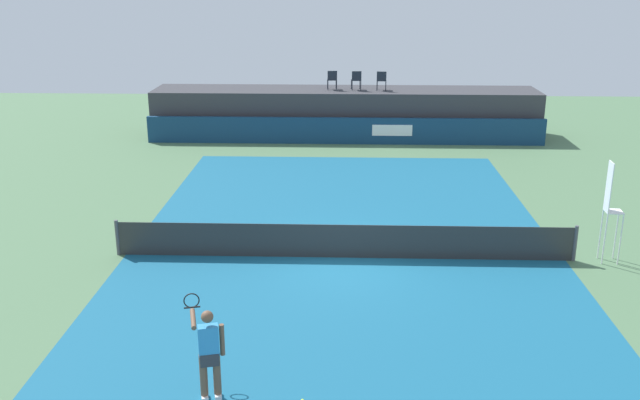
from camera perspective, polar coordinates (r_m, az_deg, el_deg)
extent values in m
plane|color=#4C704C|center=(22.11, 1.94, -1.69)|extent=(48.00, 48.00, 0.00)
cube|color=#16597A|center=(19.31, 1.92, -4.67)|extent=(12.00, 22.00, 0.00)
cube|color=navy|center=(32.07, 2.02, 5.61)|extent=(18.00, 0.20, 1.20)
cube|color=white|center=(32.02, 5.86, 5.62)|extent=(1.80, 0.02, 0.50)
cube|color=#38383D|center=(33.73, 2.03, 7.09)|extent=(18.00, 2.80, 2.20)
cylinder|color=#1E232D|center=(33.67, 1.31, 9.36)|extent=(0.04, 0.04, 0.44)
cylinder|color=#1E232D|center=(33.65, 0.61, 9.35)|extent=(0.04, 0.04, 0.44)
cylinder|color=#1E232D|center=(33.27, 1.35, 9.25)|extent=(0.04, 0.04, 0.44)
cylinder|color=#1E232D|center=(33.25, 0.65, 9.25)|extent=(0.04, 0.04, 0.44)
cube|color=#1E232D|center=(33.43, 0.98, 9.70)|extent=(0.47, 0.47, 0.03)
cube|color=#1E232D|center=(33.19, 1.00, 10.04)|extent=(0.44, 0.06, 0.42)
cylinder|color=#1E232D|center=(33.59, 3.24, 9.31)|extent=(0.04, 0.04, 0.44)
cylinder|color=#1E232D|center=(33.55, 2.55, 9.31)|extent=(0.04, 0.04, 0.44)
cylinder|color=#1E232D|center=(33.20, 3.32, 9.21)|extent=(0.04, 0.04, 0.44)
cylinder|color=#1E232D|center=(33.15, 2.62, 9.21)|extent=(0.04, 0.04, 0.44)
cube|color=#1E232D|center=(33.34, 2.94, 9.66)|extent=(0.48, 0.48, 0.03)
cube|color=#1E232D|center=(33.10, 2.98, 9.99)|extent=(0.44, 0.06, 0.42)
cylinder|color=#1E232D|center=(33.54, 5.34, 9.25)|extent=(0.04, 0.04, 0.44)
cylinder|color=#1E232D|center=(33.55, 4.64, 9.27)|extent=(0.04, 0.04, 0.44)
cylinder|color=#1E232D|center=(33.14, 5.33, 9.15)|extent=(0.04, 0.04, 0.44)
cylinder|color=#1E232D|center=(33.15, 4.63, 9.17)|extent=(0.04, 0.04, 0.44)
cube|color=#1E232D|center=(33.31, 5.00, 9.61)|extent=(0.47, 0.47, 0.03)
cube|color=#1E232D|center=(33.08, 5.00, 9.94)|extent=(0.44, 0.05, 0.42)
cylinder|color=white|center=(20.22, 23.12, -2.98)|extent=(0.04, 0.04, 1.40)
cylinder|color=white|center=(20.58, 22.80, -2.58)|extent=(0.04, 0.04, 1.40)
cylinder|color=white|center=(20.10, 22.02, -2.96)|extent=(0.04, 0.04, 1.40)
cylinder|color=white|center=(20.46, 21.72, -2.57)|extent=(0.04, 0.04, 1.40)
cube|color=white|center=(20.12, 22.65, -0.86)|extent=(0.47, 0.47, 0.03)
cube|color=white|center=(19.86, 22.31, 1.01)|extent=(0.05, 0.44, 1.33)
cube|color=#2D2D2D|center=(19.14, 1.93, -3.36)|extent=(12.40, 0.02, 0.95)
cylinder|color=#4C4C51|center=(20.10, -16.06, -2.93)|extent=(0.10, 0.10, 1.00)
cylinder|color=#4C4C51|center=(20.11, 19.92, -3.32)|extent=(0.10, 0.10, 1.00)
cube|color=white|center=(13.48, -8.23, -15.36)|extent=(0.18, 0.28, 0.10)
cylinder|color=brown|center=(13.24, -8.32, -13.70)|extent=(0.14, 0.14, 0.82)
cube|color=white|center=(13.48, -9.29, -15.44)|extent=(0.18, 0.28, 0.10)
cylinder|color=brown|center=(13.23, -9.39, -13.77)|extent=(0.14, 0.14, 0.82)
cube|color=#333338|center=(13.07, -8.93, -12.50)|extent=(0.38, 0.30, 0.24)
cube|color=#338CCC|center=(12.89, -9.01, -11.12)|extent=(0.40, 0.28, 0.56)
sphere|color=brown|center=(12.67, -9.11, -9.30)|extent=(0.22, 0.22, 0.22)
cylinder|color=brown|center=(12.91, -7.92, -11.12)|extent=(0.09, 0.09, 0.60)
cylinder|color=brown|center=(12.98, -10.22, -9.44)|extent=(0.24, 0.61, 0.14)
cylinder|color=black|center=(13.34, -10.30, -8.53)|extent=(0.30, 0.10, 0.03)
torus|color=black|center=(13.61, -10.34, -8.00)|extent=(0.30, 0.10, 0.30)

